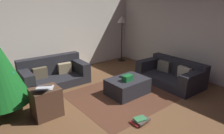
{
  "coord_description": "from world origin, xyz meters",
  "views": [
    {
      "loc": [
        -2.16,
        -2.54,
        2.1
      ],
      "look_at": [
        0.41,
        0.61,
        0.75
      ],
      "focal_mm": 30.62,
      "sensor_mm": 36.0,
      "label": 1
    }
  ],
  "objects_px": {
    "gift_box": "(127,78)",
    "side_table": "(46,102)",
    "laptop": "(44,87)",
    "tv_remote": "(122,77)",
    "corner_lamp": "(122,23)",
    "book_stack": "(140,121)",
    "ottoman": "(127,86)",
    "couch_left": "(54,74)",
    "couch_right": "(172,74)"
  },
  "relations": [
    {
      "from": "ottoman",
      "to": "tv_remote",
      "type": "distance_m",
      "value": 0.26
    },
    {
      "from": "couch_right",
      "to": "tv_remote",
      "type": "xyz_separation_m",
      "value": [
        -1.46,
        0.42,
        0.15
      ]
    },
    {
      "from": "ottoman",
      "to": "gift_box",
      "type": "distance_m",
      "value": 0.29
    },
    {
      "from": "gift_box",
      "to": "laptop",
      "type": "xyz_separation_m",
      "value": [
        -1.84,
        0.32,
        0.18
      ]
    },
    {
      "from": "couch_left",
      "to": "tv_remote",
      "type": "relative_size",
      "value": 10.91
    },
    {
      "from": "gift_box",
      "to": "book_stack",
      "type": "distance_m",
      "value": 1.19
    },
    {
      "from": "ottoman",
      "to": "tv_remote",
      "type": "height_order",
      "value": "tv_remote"
    },
    {
      "from": "couch_right",
      "to": "gift_box",
      "type": "bearing_deg",
      "value": 86.11
    },
    {
      "from": "couch_left",
      "to": "ottoman",
      "type": "xyz_separation_m",
      "value": [
        1.13,
        -1.74,
        -0.09
      ]
    },
    {
      "from": "gift_box",
      "to": "book_stack",
      "type": "bearing_deg",
      "value": -120.86
    },
    {
      "from": "side_table",
      "to": "laptop",
      "type": "xyz_separation_m",
      "value": [
        -0.03,
        -0.05,
        0.34
      ]
    },
    {
      "from": "gift_box",
      "to": "side_table",
      "type": "relative_size",
      "value": 0.42
    },
    {
      "from": "gift_box",
      "to": "ottoman",
      "type": "bearing_deg",
      "value": 42.81
    },
    {
      "from": "laptop",
      "to": "side_table",
      "type": "bearing_deg",
      "value": 57.82
    },
    {
      "from": "couch_right",
      "to": "side_table",
      "type": "xyz_separation_m",
      "value": [
        -3.31,
        0.56,
        0.04
      ]
    },
    {
      "from": "side_table",
      "to": "book_stack",
      "type": "distance_m",
      "value": 1.83
    },
    {
      "from": "couch_right",
      "to": "book_stack",
      "type": "xyz_separation_m",
      "value": [
        -2.08,
        -0.77,
        -0.21
      ]
    },
    {
      "from": "ottoman",
      "to": "corner_lamp",
      "type": "height_order",
      "value": "corner_lamp"
    },
    {
      "from": "couch_left",
      "to": "tv_remote",
      "type": "distance_m",
      "value": 1.93
    },
    {
      "from": "couch_left",
      "to": "ottoman",
      "type": "distance_m",
      "value": 2.07
    },
    {
      "from": "laptop",
      "to": "ottoman",
      "type": "bearing_deg",
      "value": -7.29
    },
    {
      "from": "couch_left",
      "to": "gift_box",
      "type": "bearing_deg",
      "value": 122.34
    },
    {
      "from": "tv_remote",
      "to": "laptop",
      "type": "height_order",
      "value": "laptop"
    },
    {
      "from": "ottoman",
      "to": "side_table",
      "type": "xyz_separation_m",
      "value": [
        -1.89,
        0.3,
        0.09
      ]
    },
    {
      "from": "ottoman",
      "to": "book_stack",
      "type": "relative_size",
      "value": 2.85
    },
    {
      "from": "gift_box",
      "to": "couch_left",
      "type": "bearing_deg",
      "value": 119.94
    },
    {
      "from": "couch_left",
      "to": "book_stack",
      "type": "height_order",
      "value": "couch_left"
    },
    {
      "from": "laptop",
      "to": "corner_lamp",
      "type": "bearing_deg",
      "value": 28.06
    },
    {
      "from": "tv_remote",
      "to": "ottoman",
      "type": "bearing_deg",
      "value": -97.54
    },
    {
      "from": "couch_left",
      "to": "couch_right",
      "type": "bearing_deg",
      "value": 144.28
    },
    {
      "from": "tv_remote",
      "to": "side_table",
      "type": "relative_size",
      "value": 0.28
    },
    {
      "from": "ottoman",
      "to": "gift_box",
      "type": "xyz_separation_m",
      "value": [
        -0.08,
        -0.08,
        0.26
      ]
    },
    {
      "from": "side_table",
      "to": "corner_lamp",
      "type": "bearing_deg",
      "value": 27.64
    },
    {
      "from": "couch_left",
      "to": "couch_right",
      "type": "height_order",
      "value": "couch_left"
    },
    {
      "from": "couch_left",
      "to": "book_stack",
      "type": "relative_size",
      "value": 5.21
    },
    {
      "from": "couch_right",
      "to": "laptop",
      "type": "distance_m",
      "value": 3.4
    },
    {
      "from": "tv_remote",
      "to": "corner_lamp",
      "type": "distance_m",
      "value": 2.97
    },
    {
      "from": "gift_box",
      "to": "tv_remote",
      "type": "relative_size",
      "value": 1.51
    },
    {
      "from": "side_table",
      "to": "book_stack",
      "type": "height_order",
      "value": "side_table"
    },
    {
      "from": "gift_box",
      "to": "laptop",
      "type": "distance_m",
      "value": 1.87
    },
    {
      "from": "corner_lamp",
      "to": "book_stack",
      "type": "bearing_deg",
      "value": -127.02
    },
    {
      "from": "ottoman",
      "to": "book_stack",
      "type": "xyz_separation_m",
      "value": [
        -0.66,
        -1.04,
        -0.15
      ]
    },
    {
      "from": "tv_remote",
      "to": "book_stack",
      "type": "bearing_deg",
      "value": -139.2
    },
    {
      "from": "side_table",
      "to": "book_stack",
      "type": "relative_size",
      "value": 1.72
    },
    {
      "from": "ottoman",
      "to": "book_stack",
      "type": "distance_m",
      "value": 1.24
    },
    {
      "from": "book_stack",
      "to": "corner_lamp",
      "type": "bearing_deg",
      "value": 52.98
    },
    {
      "from": "couch_right",
      "to": "side_table",
      "type": "distance_m",
      "value": 3.36
    },
    {
      "from": "ottoman",
      "to": "corner_lamp",
      "type": "relative_size",
      "value": 0.57
    },
    {
      "from": "ottoman",
      "to": "book_stack",
      "type": "bearing_deg",
      "value": -122.37
    },
    {
      "from": "ottoman",
      "to": "laptop",
      "type": "bearing_deg",
      "value": 172.71
    }
  ]
}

